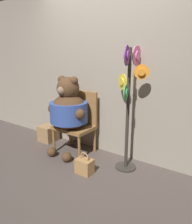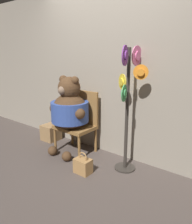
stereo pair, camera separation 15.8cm
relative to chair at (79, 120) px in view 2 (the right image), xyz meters
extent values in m
plane|color=#4C423D|center=(0.42, -0.45, -0.51)|extent=(14.00, 14.00, 0.00)
cube|color=gray|center=(0.42, 0.28, 0.74)|extent=(8.00, 0.10, 2.49)
cylinder|color=olive|center=(-0.26, -0.28, -0.31)|extent=(0.04, 0.04, 0.38)
cylinder|color=olive|center=(0.26, -0.28, -0.31)|extent=(0.04, 0.04, 0.38)
cylinder|color=olive|center=(-0.26, 0.11, -0.31)|extent=(0.04, 0.04, 0.38)
cylinder|color=olive|center=(0.26, 0.11, -0.31)|extent=(0.04, 0.04, 0.38)
cube|color=olive|center=(0.00, -0.09, -0.10)|extent=(0.57, 0.45, 0.05)
cube|color=olive|center=(0.00, 0.12, 0.19)|extent=(0.57, 0.04, 0.52)
sphere|color=#4C331E|center=(-0.03, -0.15, 0.16)|extent=(0.55, 0.55, 0.55)
cylinder|color=#334C99|center=(-0.03, -0.15, 0.16)|extent=(0.57, 0.57, 0.30)
sphere|color=#4C331E|center=(-0.03, -0.15, 0.52)|extent=(0.33, 0.33, 0.33)
sphere|color=#4C331E|center=(-0.15, -0.15, 0.64)|extent=(0.12, 0.12, 0.12)
sphere|color=#4C331E|center=(0.08, -0.15, 0.64)|extent=(0.12, 0.12, 0.12)
sphere|color=#7A604C|center=(-0.03, -0.29, 0.51)|extent=(0.12, 0.12, 0.12)
sphere|color=#4C331E|center=(-0.30, -0.22, 0.19)|extent=(0.16, 0.16, 0.16)
sphere|color=#4C331E|center=(0.23, -0.22, 0.19)|extent=(0.16, 0.16, 0.16)
sphere|color=#4C331E|center=(-0.19, -0.40, -0.43)|extent=(0.14, 0.14, 0.14)
sphere|color=#4C331E|center=(0.12, -0.40, -0.43)|extent=(0.14, 0.14, 0.14)
cylinder|color=#332D28|center=(0.90, -0.06, -0.50)|extent=(0.28, 0.28, 0.02)
cylinder|color=#332D28|center=(0.90, -0.06, 0.29)|extent=(0.04, 0.04, 1.59)
cylinder|color=#7A388E|center=(0.94, -0.24, 0.99)|extent=(0.07, 0.22, 0.23)
cylinder|color=#7A388E|center=(0.94, -0.24, 0.99)|extent=(0.07, 0.12, 0.11)
cylinder|color=orange|center=(1.03, -0.01, 0.80)|extent=(0.17, 0.08, 0.18)
cylinder|color=orange|center=(1.03, -0.01, 0.80)|extent=(0.11, 0.11, 0.09)
cylinder|color=#3D9351|center=(0.94, -0.22, 0.56)|extent=(0.06, 0.20, 0.20)
cylinder|color=#3D9351|center=(0.94, -0.22, 0.56)|extent=(0.07, 0.10, 0.10)
cylinder|color=#D16693|center=(0.90, 0.13, 0.98)|extent=(0.01, 0.25, 0.25)
cylinder|color=#D16693|center=(0.90, 0.13, 0.98)|extent=(0.05, 0.12, 0.12)
cylinder|color=yellow|center=(0.76, 0.03, 0.65)|extent=(0.18, 0.13, 0.21)
cylinder|color=yellow|center=(0.76, 0.03, 0.65)|extent=(0.11, 0.09, 0.10)
cube|color=#A87A47|center=(0.52, -0.50, -0.41)|extent=(0.22, 0.15, 0.20)
torus|color=#A87A47|center=(0.52, -0.50, -0.28)|extent=(0.14, 0.02, 0.14)
cube|color=#937047|center=(-0.68, 0.00, -0.37)|extent=(0.28, 0.28, 0.28)
camera|label=1|loc=(2.10, -2.51, 1.02)|focal=35.00mm
camera|label=2|loc=(2.23, -2.42, 1.02)|focal=35.00mm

